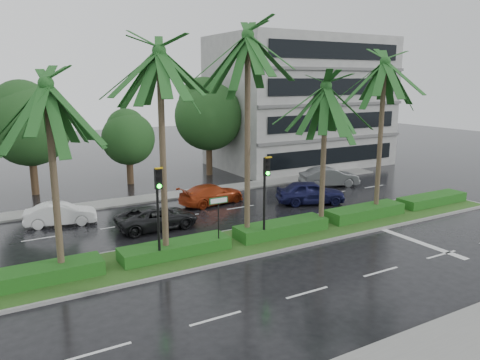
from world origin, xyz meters
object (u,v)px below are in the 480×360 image
signal_median_left (158,201)px  car_red (212,194)px  car_white (61,214)px  car_grey (329,177)px  street_sign (219,210)px  car_blue (310,192)px  car_darkgrey (157,218)px

signal_median_left → car_red: (6.79, 8.43, -2.33)m
car_white → car_grey: car_grey is taller
signal_median_left → street_sign: 3.13m
street_sign → car_blue: size_ratio=0.58×
car_white → car_red: bearing=-79.5°
signal_median_left → car_darkgrey: 6.02m
car_white → signal_median_left: bearing=-150.8°
street_sign → car_grey: (14.00, 8.34, -1.38)m
car_darkgrey → car_grey: car_grey is taller
car_darkgrey → car_blue: (10.70, -0.06, 0.14)m
signal_median_left → car_white: bearing=107.3°
car_darkgrey → car_white: bearing=52.9°
car_darkgrey → car_grey: (15.20, 3.28, 0.11)m
signal_median_left → street_sign: signal_median_left is taller
car_white → car_blue: (15.20, -3.48, 0.13)m
car_red → car_darkgrey: bearing=113.1°
car_red → car_grey: car_grey is taller
street_sign → car_darkgrey: (-1.20, 5.06, -1.50)m
street_sign → car_grey: 16.35m
street_sign → car_white: 10.32m
signal_median_left → car_darkgrey: bearing=71.0°
car_blue → signal_median_left: bearing=134.9°
signal_median_left → car_red: signal_median_left is taller
car_red → car_blue: car_blue is taller
signal_median_left → car_blue: bearing=22.5°
signal_median_left → car_blue: signal_median_left is taller
car_grey → car_blue: bearing=143.9°
street_sign → car_blue: 10.82m
signal_median_left → car_grey: signal_median_left is taller
car_blue → car_grey: bearing=-31.0°
car_white → car_blue: car_blue is taller
signal_median_left → car_blue: (12.50, 5.18, -2.23)m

